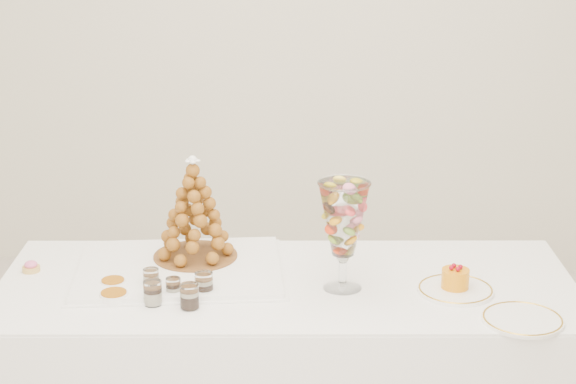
{
  "coord_description": "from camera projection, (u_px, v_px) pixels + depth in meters",
  "views": [
    {
      "loc": [
        0.22,
        -2.72,
        1.96
      ],
      "look_at": [
        0.04,
        0.22,
        0.99
      ],
      "focal_mm": 60.0,
      "sensor_mm": 36.0,
      "label": 1
    }
  ],
  "objects": [
    {
      "name": "verrine_a",
      "position": [
        151.0,
        279.0,
        3.04
      ],
      "size": [
        0.05,
        0.05,
        0.07
      ],
      "primitive_type": "cylinder",
      "rotation": [
        0.0,
        0.0,
        0.05
      ],
      "color": "white",
      "rests_on": "buffet_table"
    },
    {
      "name": "macaron_vase",
      "position": [
        344.0,
        220.0,
        2.99
      ],
      "size": [
        0.16,
        0.16,
        0.35
      ],
      "color": "white",
      "rests_on": "buffet_table"
    },
    {
      "name": "cake_plate",
      "position": [
        455.0,
        290.0,
        3.03
      ],
      "size": [
        0.24,
        0.24,
        0.01
      ],
      "primitive_type": "cylinder",
      "color": "white",
      "rests_on": "buffet_table"
    },
    {
      "name": "spare_plate",
      "position": [
        522.0,
        320.0,
        2.83
      ],
      "size": [
        0.24,
        0.24,
        0.01
      ],
      "primitive_type": "cylinder",
      "color": "white",
      "rests_on": "buffet_table"
    },
    {
      "name": "verrine_d",
      "position": [
        153.0,
        293.0,
        2.93
      ],
      "size": [
        0.07,
        0.07,
        0.08
      ],
      "primitive_type": "cylinder",
      "rotation": [
        0.0,
        0.0,
        0.27
      ],
      "color": "white",
      "rests_on": "buffet_table"
    },
    {
      "name": "croquembouche",
      "position": [
        194.0,
        209.0,
        3.2
      ],
      "size": [
        0.3,
        0.3,
        0.35
      ],
      "rotation": [
        0.0,
        0.0,
        0.33
      ],
      "color": "brown",
      "rests_on": "lace_tray"
    },
    {
      "name": "verrine_e",
      "position": [
        189.0,
        296.0,
        2.9
      ],
      "size": [
        0.07,
        0.07,
        0.08
      ],
      "primitive_type": "cylinder",
      "rotation": [
        0.0,
        0.0,
        -0.28
      ],
      "color": "white",
      "rests_on": "buffet_table"
    },
    {
      "name": "mousse_cake",
      "position": [
        455.0,
        278.0,
        3.02
      ],
      "size": [
        0.09,
        0.09,
        0.08
      ],
      "color": "orange",
      "rests_on": "cake_plate"
    },
    {
      "name": "buffet_table",
      "position": [
        287.0,
        380.0,
        3.21
      ],
      "size": [
        1.91,
        0.87,
        0.71
      ],
      "rotation": [
        0.0,
        0.0,
        0.06
      ],
      "color": "white",
      "rests_on": "ground"
    },
    {
      "name": "ramekin_front",
      "position": [
        114.0,
        297.0,
        2.96
      ],
      "size": [
        0.09,
        0.09,
        0.03
      ],
      "primitive_type": "cylinder",
      "color": "white",
      "rests_on": "buffet_table"
    },
    {
      "name": "lace_tray",
      "position": [
        179.0,
        269.0,
        3.18
      ],
      "size": [
        0.72,
        0.58,
        0.02
      ],
      "primitive_type": "cube",
      "rotation": [
        0.0,
        0.0,
        0.13
      ],
      "color": "white",
      "rests_on": "buffet_table"
    },
    {
      "name": "verrine_c",
      "position": [
        204.0,
        284.0,
        2.99
      ],
      "size": [
        0.07,
        0.07,
        0.08
      ],
      "primitive_type": "cylinder",
      "rotation": [
        0.0,
        0.0,
        -0.3
      ],
      "color": "white",
      "rests_on": "buffet_table"
    },
    {
      "name": "verrine_b",
      "position": [
        173.0,
        288.0,
        2.98
      ],
      "size": [
        0.05,
        0.05,
        0.06
      ],
      "primitive_type": "cylinder",
      "rotation": [
        0.0,
        0.0,
        0.14
      ],
      "color": "white",
      "rests_on": "buffet_table"
    },
    {
      "name": "pink_tart",
      "position": [
        31.0,
        267.0,
        3.18
      ],
      "size": [
        0.06,
        0.06,
        0.04
      ],
      "color": "tan",
      "rests_on": "buffet_table"
    },
    {
      "name": "ramekin_back",
      "position": [
        113.0,
        284.0,
        3.05
      ],
      "size": [
        0.08,
        0.08,
        0.03
      ],
      "primitive_type": "cylinder",
      "color": "white",
      "rests_on": "buffet_table"
    }
  ]
}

